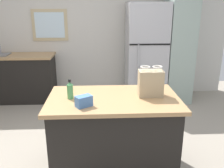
# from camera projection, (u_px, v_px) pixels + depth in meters

# --- Properties ---
(ground) EXTENTS (6.44, 6.44, 0.00)m
(ground) POSITION_uv_depth(u_px,v_px,m) (92.00, 167.00, 2.84)
(ground) COLOR #9E9384
(back_wall) EXTENTS (5.37, 0.13, 2.64)m
(back_wall) POSITION_uv_depth(u_px,v_px,m) (93.00, 30.00, 4.88)
(back_wall) COLOR silver
(back_wall) RESTS_ON ground
(kitchen_island) EXTENTS (1.36, 0.81, 0.88)m
(kitchen_island) POSITION_uv_depth(u_px,v_px,m) (113.00, 134.00, 2.68)
(kitchen_island) COLOR black
(kitchen_island) RESTS_ON ground
(refrigerator) EXTENTS (0.72, 0.76, 1.84)m
(refrigerator) POSITION_uv_depth(u_px,v_px,m) (146.00, 53.00, 4.63)
(refrigerator) COLOR #B7B7BC
(refrigerator) RESTS_ON ground
(tall_cabinet) EXTENTS (0.47, 0.68, 2.19)m
(tall_cabinet) POSITION_uv_depth(u_px,v_px,m) (178.00, 44.00, 4.61)
(tall_cabinet) COLOR #9EB2A8
(tall_cabinet) RESTS_ON ground
(sink_counter) EXTENTS (1.58, 0.60, 1.09)m
(sink_counter) POSITION_uv_depth(u_px,v_px,m) (13.00, 77.00, 4.72)
(sink_counter) COLOR black
(sink_counter) RESTS_ON ground
(shopping_bag) EXTENTS (0.25, 0.16, 0.32)m
(shopping_bag) POSITION_uv_depth(u_px,v_px,m) (151.00, 83.00, 2.56)
(shopping_bag) COLOR tan
(shopping_bag) RESTS_ON kitchen_island
(small_box) EXTENTS (0.18, 0.16, 0.11)m
(small_box) POSITION_uv_depth(u_px,v_px,m) (84.00, 101.00, 2.31)
(small_box) COLOR #4775B7
(small_box) RESTS_ON kitchen_island
(bottle) EXTENTS (0.06, 0.06, 0.20)m
(bottle) POSITION_uv_depth(u_px,v_px,m) (70.00, 90.00, 2.49)
(bottle) COLOR #4C9956
(bottle) RESTS_ON kitchen_island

